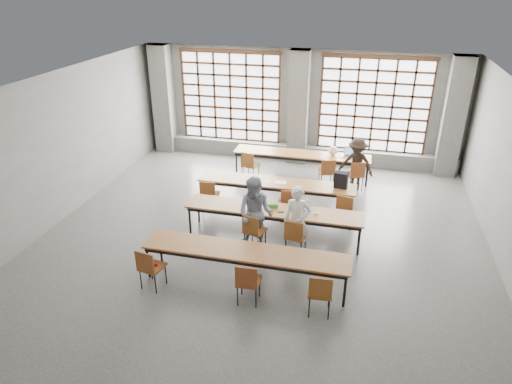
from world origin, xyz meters
TOP-DOWN VIEW (x-y plane):
  - floor at (0.00, 0.00)m, footprint 11.00×11.00m
  - ceiling at (0.00, 0.00)m, footprint 11.00×11.00m
  - wall_back at (0.00, 5.50)m, footprint 10.00×0.00m
  - wall_front at (0.00, -5.50)m, footprint 10.00×0.00m
  - wall_left at (-5.00, 0.00)m, footprint 0.00×11.00m
  - column_left at (-4.50, 5.22)m, footprint 0.60×0.55m
  - column_mid at (0.00, 5.22)m, footprint 0.60×0.55m
  - column_right at (4.50, 5.22)m, footprint 0.60×0.55m
  - window_left at (-2.25, 5.42)m, footprint 3.32×0.12m
  - window_right at (2.25, 5.42)m, footprint 3.32×0.12m
  - sill_ledge at (0.00, 5.30)m, footprint 9.80×0.35m
  - desk_row_a at (0.33, 4.00)m, footprint 4.00×0.70m
  - desk_row_b at (0.01, 1.83)m, footprint 4.00×0.70m
  - desk_row_c at (0.24, 0.36)m, footprint 4.00×0.70m
  - desk_row_d at (0.06, -1.43)m, footprint 4.00×0.70m
  - chair_back_left at (-1.09, 3.37)m, footprint 0.51×0.52m
  - chair_back_mid at (1.15, 3.37)m, footprint 0.52×0.53m
  - chair_back_right at (1.95, 3.37)m, footprint 0.53×0.53m
  - chair_mid_left at (-1.59, 1.20)m, footprint 0.43×0.44m
  - chair_mid_centre at (0.43, 1.20)m, footprint 0.52×0.52m
  - chair_mid_right at (1.79, 1.20)m, footprint 0.50×0.51m
  - chair_front_left at (-0.08, -0.27)m, footprint 0.52×0.52m
  - chair_front_right at (0.83, -0.27)m, footprint 0.47×0.48m
  - chair_near_left at (-1.65, -2.06)m, footprint 0.49×0.49m
  - chair_near_mid at (0.26, -2.06)m, footprint 0.44×0.44m
  - chair_near_right at (1.57, -2.06)m, footprint 0.45×0.46m
  - student_male at (0.84, -0.14)m, footprint 0.60×0.43m
  - student_female at (-0.06, -0.14)m, footprint 0.89×0.73m
  - student_back at (1.93, 3.50)m, footprint 1.08×0.79m
  - laptop_front at (0.82, 0.46)m, footprint 0.46×0.44m
  - laptop_back at (1.69, 4.10)m, footprint 0.43×0.40m
  - mouse at (1.19, 0.34)m, footprint 0.10×0.07m
  - green_box at (0.19, 0.44)m, footprint 0.27×0.16m
  - phone at (0.42, 0.26)m, footprint 0.14×0.09m
  - paper_sheet_a at (-0.59, 1.88)m, footprint 0.36×0.34m
  - paper_sheet_b at (-0.29, 1.78)m, footprint 0.33×0.27m
  - paper_sheet_c at (0.11, 1.83)m, footprint 0.32×0.24m
  - backpack at (1.61, 1.88)m, footprint 0.35×0.25m
  - plastic_bag at (1.23, 4.05)m, footprint 0.27×0.22m
  - red_pouch at (-1.64, -1.98)m, footprint 0.22×0.15m

SIDE VIEW (x-z plane):
  - floor at x=0.00m, z-range 0.00..0.00m
  - sill_ledge at x=0.00m, z-range 0.00..0.50m
  - red_pouch at x=-1.64m, z-range 0.47..0.53m
  - chair_back_left at x=-1.09m, z-range 0.10..0.98m
  - chair_back_mid at x=1.15m, z-range 0.10..0.98m
  - chair_back_right at x=1.95m, z-range 0.10..0.98m
  - chair_mid_left at x=-1.59m, z-range 0.10..0.98m
  - chair_mid_centre at x=0.43m, z-range 0.10..0.98m
  - chair_mid_right at x=1.79m, z-range 0.10..0.98m
  - chair_front_left at x=-0.08m, z-range 0.10..0.98m
  - chair_front_right at x=0.83m, z-range 0.10..0.98m
  - chair_near_left at x=-1.65m, z-range 0.10..0.98m
  - chair_near_mid at x=0.26m, z-range 0.10..0.98m
  - chair_near_right at x=1.57m, z-range 0.10..0.98m
  - desk_row_a at x=0.33m, z-range 0.30..1.03m
  - desk_row_b at x=0.01m, z-range 0.30..1.03m
  - desk_row_c at x=0.24m, z-range 0.30..1.03m
  - desk_row_d at x=0.06m, z-range 0.30..1.03m
  - paper_sheet_a at x=-0.59m, z-range 0.73..0.73m
  - paper_sheet_b at x=-0.29m, z-range 0.73..0.73m
  - paper_sheet_c at x=0.11m, z-range 0.73..0.73m
  - phone at x=0.42m, z-range 0.73..0.74m
  - student_back at x=1.93m, z-range 0.00..1.49m
  - mouse at x=1.19m, z-range 0.73..0.77m
  - green_box at x=0.19m, z-range 0.73..0.82m
  - student_male at x=0.84m, z-range 0.00..1.56m
  - laptop_front at x=0.82m, z-range 0.66..0.92m
  - laptop_back at x=1.69m, z-range 0.66..0.92m
  - student_female at x=-0.06m, z-range 0.00..1.67m
  - plastic_bag at x=1.23m, z-range 0.73..1.02m
  - backpack at x=1.61m, z-range 0.73..1.13m
  - wall_back at x=0.00m, z-range -3.25..6.75m
  - wall_front at x=0.00m, z-range -3.25..6.75m
  - wall_left at x=-5.00m, z-range -3.75..7.25m
  - column_left at x=-4.50m, z-range 0.00..3.50m
  - column_mid at x=0.00m, z-range 0.00..3.50m
  - column_right at x=4.50m, z-range 0.00..3.50m
  - window_left at x=-2.25m, z-range 0.40..3.40m
  - window_right at x=2.25m, z-range 0.40..3.40m
  - ceiling at x=0.00m, z-range 3.50..3.50m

